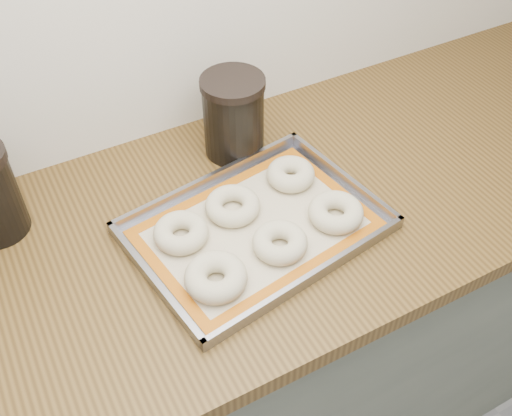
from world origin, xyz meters
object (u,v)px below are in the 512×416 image
baking_tray (256,228)px  bagel_back_right (291,174)px  bagel_back_mid (233,206)px  bagel_front_mid (280,242)px  canister_right (234,116)px  bagel_front_left (216,277)px  bagel_front_right (336,212)px  bagel_back_left (181,233)px

baking_tray → bagel_back_right: 0.15m
bagel_back_mid → bagel_back_right: bearing=9.4°
baking_tray → bagel_front_mid: 0.07m
baking_tray → canister_right: size_ratio=2.79×
bagel_front_left → bagel_back_right: 0.30m
bagel_front_mid → bagel_back_right: size_ratio=1.03×
bagel_front_right → bagel_back_left: size_ratio=1.03×
bagel_front_left → canister_right: size_ratio=0.61×
bagel_front_mid → bagel_front_right: (0.13, 0.02, 0.00)m
bagel_front_mid → canister_right: bearing=78.9°
bagel_front_left → bagel_front_right: size_ratio=1.04×
bagel_front_mid → bagel_back_right: (0.11, 0.15, 0.00)m
bagel_back_left → bagel_back_right: size_ratio=1.05×
baking_tray → canister_right: canister_right is taller
bagel_back_left → bagel_back_mid: 0.12m
bagel_back_mid → baking_tray: bearing=-72.5°
bagel_back_mid → bagel_back_right: (0.15, 0.02, 0.00)m
bagel_front_right → bagel_front_left: bearing=-172.8°
bagel_front_mid → bagel_front_left: bearing=-172.5°
baking_tray → bagel_front_left: size_ratio=4.55×
bagel_back_left → bagel_back_mid: bearing=9.1°
bagel_front_mid → canister_right: size_ratio=0.57×
bagel_front_right → bagel_back_right: same height
bagel_back_left → bagel_front_left: bearing=-84.9°
bagel_front_right → baking_tray: bearing=160.9°
bagel_front_mid → bagel_front_right: bearing=6.8°
bagel_front_mid → bagel_back_mid: (-0.03, 0.13, -0.00)m
bagel_front_mid → bagel_back_mid: 0.13m
bagel_front_right → bagel_back_left: bearing=161.9°
bagel_front_mid → bagel_front_right: size_ratio=0.96×
baking_tray → bagel_back_mid: bearing=107.5°
bagel_back_left → bagel_back_mid: size_ratio=0.96×
baking_tray → bagel_front_right: bearing=-19.1°
bagel_front_left → bagel_back_left: size_ratio=1.07×
baking_tray → bagel_front_mid: bagel_front_mid is taller
bagel_back_mid → canister_right: canister_right is taller
bagel_front_left → bagel_front_mid: 0.14m
bagel_front_left → bagel_back_mid: (0.11, 0.15, -0.00)m
bagel_front_mid → baking_tray: bearing=101.6°
bagel_back_right → bagel_back_left: bearing=-170.7°
bagel_front_left → bagel_back_mid: size_ratio=1.03×
canister_right → baking_tray: bearing=-107.2°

